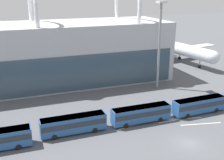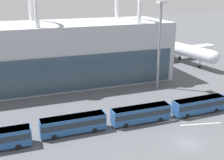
% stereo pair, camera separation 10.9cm
% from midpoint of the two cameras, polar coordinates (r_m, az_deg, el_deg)
% --- Properties ---
extents(ground_plane, '(440.00, 440.00, 0.00)m').
position_cam_midpoint_polar(ground_plane, '(51.49, 15.31, -12.34)').
color(ground_plane, '#515459').
extents(airliner_at_gate_near, '(37.61, 40.69, 13.69)m').
position_cam_midpoint_polar(airliner_at_gate_near, '(90.25, -18.88, 3.95)').
color(airliner_at_gate_near, white).
rests_on(airliner_at_gate_near, ground_plane).
extents(airliner_at_gate_far, '(38.48, 37.26, 14.20)m').
position_cam_midpoint_polar(airliner_at_gate_far, '(105.97, 12.85, 6.38)').
color(airliner_at_gate_far, silver).
rests_on(airliner_at_gate_far, ground_plane).
extents(shuttle_bus_2, '(12.10, 2.69, 3.37)m').
position_cam_midpoint_polar(shuttle_bus_2, '(52.54, -7.82, -8.72)').
color(shuttle_bus_2, '#285693').
rests_on(shuttle_bus_2, ground_plane).
extents(shuttle_bus_3, '(12.10, 2.68, 3.37)m').
position_cam_midpoint_polar(shuttle_bus_3, '(56.31, 5.96, -6.74)').
color(shuttle_bus_3, '#285693').
rests_on(shuttle_bus_3, ground_plane).
extents(shuttle_bus_4, '(12.17, 2.94, 3.37)m').
position_cam_midpoint_polar(shuttle_bus_4, '(62.87, 17.34, -4.78)').
color(shuttle_bus_4, '#285693').
rests_on(shuttle_bus_4, ground_plane).
extents(floodlight_mast, '(2.05, 2.05, 22.62)m').
position_cam_midpoint_polar(floodlight_mast, '(73.93, 9.70, 8.40)').
color(floodlight_mast, gray).
rests_on(floodlight_mast, ground_plane).
extents(lane_stripe_0, '(11.14, 1.25, 0.01)m').
position_cam_midpoint_polar(lane_stripe_0, '(68.05, 18.39, -4.91)').
color(lane_stripe_0, silver).
rests_on(lane_stripe_0, ground_plane).
extents(lane_stripe_2, '(10.80, 2.67, 0.01)m').
position_cam_midpoint_polar(lane_stripe_2, '(59.66, 12.91, -7.73)').
color(lane_stripe_2, silver).
rests_on(lane_stripe_2, ground_plane).
extents(lane_stripe_3, '(10.69, 2.37, 0.01)m').
position_cam_midpoint_polar(lane_stripe_3, '(56.80, 5.97, -8.71)').
color(lane_stripe_3, silver).
rests_on(lane_stripe_3, ground_plane).
extents(lane_stripe_4, '(8.33, 2.02, 0.01)m').
position_cam_midpoint_polar(lane_stripe_4, '(58.90, 17.63, -8.51)').
color(lane_stripe_4, silver).
rests_on(lane_stripe_4, ground_plane).
extents(lane_stripe_5, '(7.17, 0.36, 0.01)m').
position_cam_midpoint_polar(lane_stripe_5, '(59.05, 12.54, -7.98)').
color(lane_stripe_5, silver).
rests_on(lane_stripe_5, ground_plane).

